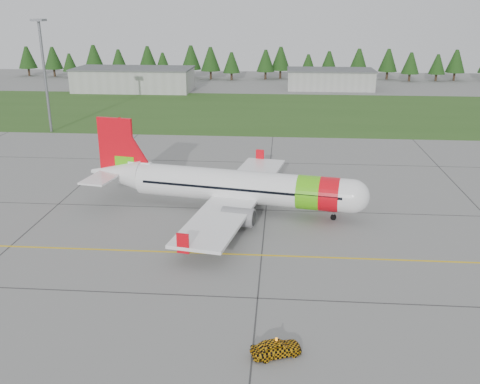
{
  "coord_description": "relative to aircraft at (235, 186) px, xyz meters",
  "views": [
    {
      "loc": [
        11.62,
        -38.31,
        22.58
      ],
      "look_at": [
        7.23,
        16.54,
        3.37
      ],
      "focal_mm": 40.0,
      "sensor_mm": 36.0,
      "label": 1
    }
  ],
  "objects": [
    {
      "name": "hangar_west",
      "position": [
        -36.43,
        90.31,
        0.07
      ],
      "size": [
        32.0,
        14.0,
        6.0
      ],
      "primitive_type": "cube",
      "color": "#A8A8A3",
      "rests_on": "ground"
    },
    {
      "name": "grass_strip",
      "position": [
        -6.43,
        62.31,
        -2.92
      ],
      "size": [
        320.0,
        50.0,
        0.03
      ],
      "primitive_type": "cube",
      "color": "#30561E",
      "rests_on": "ground"
    },
    {
      "name": "aircraft",
      "position": [
        0.0,
        0.0,
        0.0
      ],
      "size": [
        33.31,
        31.12,
        10.16
      ],
      "rotation": [
        0.0,
        0.0,
        -0.18
      ],
      "color": "white",
      "rests_on": "ground"
    },
    {
      "name": "taxi_guideline",
      "position": [
        -6.43,
        -11.69,
        -2.92
      ],
      "size": [
        120.0,
        0.25,
        0.02
      ],
      "primitive_type": "cube",
      "color": "gold",
      "rests_on": "ground"
    },
    {
      "name": "floodlight_mast",
      "position": [
        -38.43,
        38.31,
        7.07
      ],
      "size": [
        0.5,
        0.5,
        20.0
      ],
      "primitive_type": "cylinder",
      "color": "slate",
      "rests_on": "ground"
    },
    {
      "name": "ground",
      "position": [
        -6.43,
        -19.69,
        -2.93
      ],
      "size": [
        320.0,
        320.0,
        0.0
      ],
      "primitive_type": "plane",
      "color": "gray",
      "rests_on": "ground"
    },
    {
      "name": "treeline",
      "position": [
        -6.43,
        118.31,
        2.07
      ],
      "size": [
        160.0,
        8.0,
        10.0
      ],
      "primitive_type": null,
      "color": "#1C3F14",
      "rests_on": "ground"
    },
    {
      "name": "follow_me_car",
      "position": [
        5.18,
        -27.11,
        -1.18
      ],
      "size": [
        1.62,
        1.74,
        3.49
      ],
      "primitive_type": "imported",
      "rotation": [
        0.0,
        0.0,
        1.94
      ],
      "color": "#EFA90D",
      "rests_on": "ground"
    },
    {
      "name": "hangar_east",
      "position": [
        18.57,
        98.31,
        -0.33
      ],
      "size": [
        24.0,
        12.0,
        5.2
      ],
      "primitive_type": "cube",
      "color": "#A8A8A3",
      "rests_on": "ground"
    }
  ]
}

